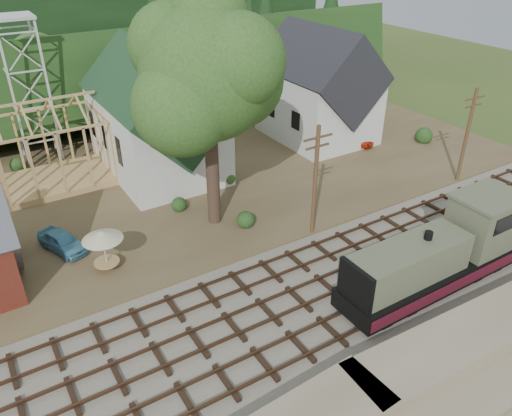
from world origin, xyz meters
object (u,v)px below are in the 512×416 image
car_blue (62,241)px  patio_set (102,237)px  car_red (353,141)px  locomotive (441,255)px

car_blue → patio_set: size_ratio=1.43×
patio_set → car_blue: bearing=117.1°
car_blue → patio_set: bearing=-84.1°
car_blue → patio_set: (1.80, -3.50, 1.64)m
car_blue → patio_set: patio_set is taller
car_red → car_blue: bearing=126.0°
car_blue → car_red: (27.34, 3.06, -0.12)m
patio_set → locomotive: bearing=-35.4°
locomotive → car_blue: (-17.92, 14.97, -1.22)m
car_blue → locomotive: bearing=-61.1°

